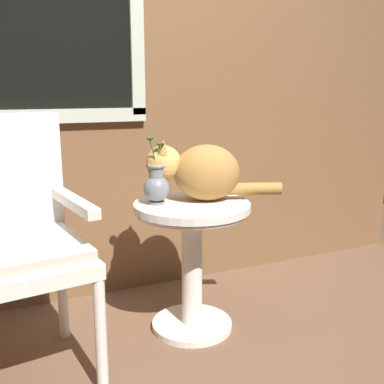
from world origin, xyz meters
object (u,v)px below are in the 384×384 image
(wicker_side_table, at_px, (192,241))
(cat, at_px, (201,171))
(pewter_vase_with_ivy, at_px, (157,184))
(wicker_chair, at_px, (4,234))

(wicker_side_table, bearing_deg, cat, 28.14)
(cat, bearing_deg, wicker_side_table, -151.86)
(pewter_vase_with_ivy, bearing_deg, wicker_side_table, -16.30)
(wicker_chair, bearing_deg, wicker_side_table, 1.93)
(wicker_chair, bearing_deg, pewter_vase_with_ivy, 6.32)
(cat, xyz_separation_m, pewter_vase_with_ivy, (-0.21, 0.01, -0.05))
(wicker_side_table, distance_m, wicker_chair, 0.82)
(wicker_side_table, xyz_separation_m, wicker_chair, (-0.81, -0.03, 0.15))
(wicker_chair, relative_size, cat, 1.72)
(wicker_chair, xyz_separation_m, pewter_vase_with_ivy, (0.65, 0.07, 0.13))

